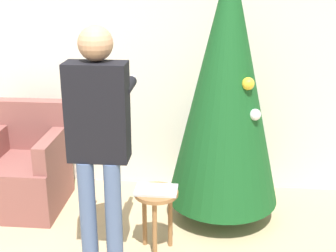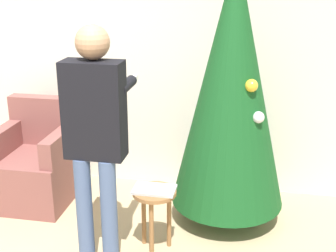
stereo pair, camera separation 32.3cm
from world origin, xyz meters
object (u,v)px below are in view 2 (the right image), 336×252
christmas_tree (232,85)px  side_stool (155,203)px  armchair (37,165)px  person_standing (95,128)px

christmas_tree → side_stool: size_ratio=4.43×
armchair → person_standing: (0.91, -0.85, 0.72)m
christmas_tree → armchair: 2.00m
christmas_tree → side_stool: christmas_tree is taller
christmas_tree → armchair: size_ratio=2.39×
person_standing → side_stool: person_standing is taller
christmas_tree → armchair: christmas_tree is taller
person_standing → side_stool: size_ratio=3.47×
armchair → side_stool: bearing=-25.8°
armchair → side_stool: 1.42m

